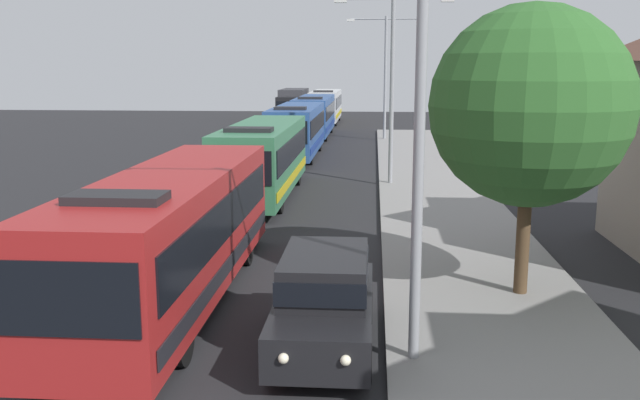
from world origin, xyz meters
name	(u,v)px	position (x,y,z in m)	size (l,w,h in m)	color
bus_lead	(173,231)	(-1.30, 11.82, 1.69)	(2.58, 11.41, 3.21)	maroon
bus_second_in_line	(263,157)	(-1.30, 25.11, 1.69)	(2.58, 10.75, 3.21)	#33724C
bus_middle	(297,129)	(-1.30, 38.06, 1.69)	(2.58, 10.80, 3.21)	#284C8C
bus_fourth_in_line	(314,115)	(-1.30, 50.34, 1.69)	(2.58, 11.29, 3.21)	#284C8C
bus_rear	(326,105)	(-1.30, 63.27, 1.69)	(2.58, 10.72, 3.21)	silver
white_suv	(325,297)	(2.40, 9.34, 1.03)	(1.86, 4.71, 1.90)	black
box_truck_oncoming	(293,104)	(-4.60, 64.64, 1.72)	(2.35, 8.36, 3.15)	black
streetlamp_near	(420,105)	(4.10, 8.68, 4.80)	(5.80, 0.28, 7.51)	gray
streetlamp_mid	(392,71)	(4.10, 28.21, 5.23)	(5.24, 0.28, 8.40)	gray
streetlamp_far	(386,65)	(4.10, 47.74, 5.45)	(5.65, 0.28, 8.75)	gray
roadside_tree	(530,106)	(6.84, 12.64, 4.56)	(4.61, 4.61, 6.73)	#4C3823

